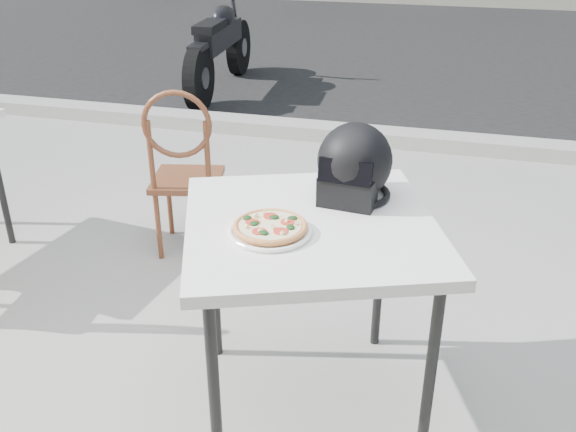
% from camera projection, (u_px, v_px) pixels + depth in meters
% --- Properties ---
extents(ground, '(80.00, 80.00, 0.00)m').
position_uv_depth(ground, '(215.00, 352.00, 2.96)').
color(ground, '#A19E98').
rests_on(ground, ground).
extents(street_asphalt, '(30.00, 8.00, 0.00)m').
position_uv_depth(street_asphalt, '(391.00, 46.00, 9.01)').
color(street_asphalt, black).
rests_on(street_asphalt, ground).
extents(curb, '(30.00, 0.25, 0.12)m').
position_uv_depth(curb, '(338.00, 133.00, 5.53)').
color(curb, '#A2A097').
rests_on(curb, ground).
extents(cafe_table_main, '(1.15, 1.15, 0.84)m').
position_uv_depth(cafe_table_main, '(311.00, 240.00, 2.32)').
color(cafe_table_main, white).
rests_on(cafe_table_main, ground).
extents(plate, '(0.34, 0.34, 0.02)m').
position_uv_depth(plate, '(270.00, 231.00, 2.20)').
color(plate, white).
rests_on(plate, cafe_table_main).
extents(pizza, '(0.33, 0.33, 0.03)m').
position_uv_depth(pizza, '(270.00, 226.00, 2.19)').
color(pizza, '#D98F4F').
rests_on(pizza, plate).
extents(helmet, '(0.32, 0.33, 0.29)m').
position_uv_depth(helmet, '(354.00, 166.00, 2.41)').
color(helmet, black).
rests_on(helmet, cafe_table_main).
extents(cafe_chair_main, '(0.46, 0.46, 1.00)m').
position_uv_depth(cafe_chair_main, '(183.00, 164.00, 3.55)').
color(cafe_chair_main, brown).
rests_on(cafe_chair_main, ground).
extents(motorcycle, '(0.54, 2.08, 1.03)m').
position_uv_depth(motorcycle, '(220.00, 48.00, 6.79)').
color(motorcycle, black).
rests_on(motorcycle, street_asphalt).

